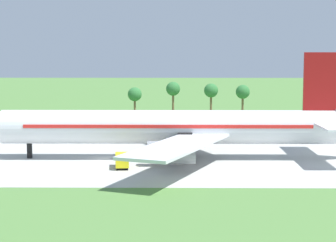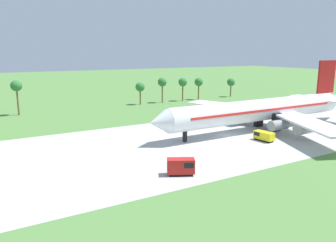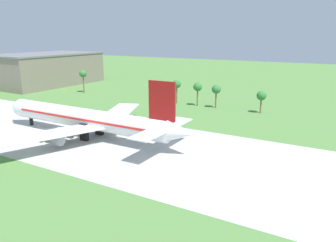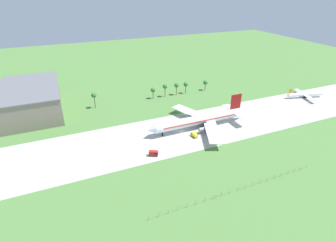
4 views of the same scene
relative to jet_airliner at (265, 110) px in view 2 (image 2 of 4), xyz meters
name	(u,v)px [view 2 (image 2 of 4)]	position (x,y,z in m)	size (l,w,h in m)	color
ground_plane	(227,135)	(-12.86, -0.12, -5.31)	(600.00, 600.00, 0.00)	#517F3D
taxiway_strip	(227,135)	(-12.86, -0.12, -5.30)	(320.00, 44.00, 0.02)	#B2B2AD
jet_airliner	(265,110)	(0.00, 0.00, 0.00)	(67.38, 54.82, 17.83)	white
baggage_tug	(182,166)	(-36.72, -17.08, -3.80)	(4.99, 3.88, 2.82)	black
catering_van	(263,136)	(-8.71, -8.26, -4.13)	(2.48, 4.88, 2.17)	black
palm_tree_row	(162,84)	(-1.15, 54.30, 2.34)	(92.94, 3.60, 11.41)	brown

